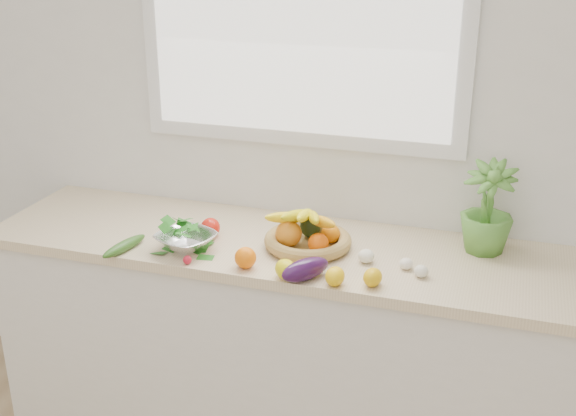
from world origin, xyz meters
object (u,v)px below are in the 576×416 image
(cucumber, at_px, (124,246))
(fruit_basket, at_px, (307,235))
(colander_with_spinach, at_px, (186,236))
(potted_herb, at_px, (487,208))
(apple, at_px, (210,227))
(eggplant, at_px, (305,269))

(cucumber, height_order, fruit_basket, fruit_basket)
(colander_with_spinach, bearing_deg, potted_herb, 17.66)
(apple, distance_m, cucumber, 0.33)
(fruit_basket, bearing_deg, colander_with_spinach, -159.18)
(apple, bearing_deg, potted_herb, 10.54)
(fruit_basket, height_order, colander_with_spinach, fruit_basket)
(eggplant, relative_size, potted_herb, 0.55)
(fruit_basket, distance_m, colander_with_spinach, 0.45)
(cucumber, xyz_separation_m, fruit_basket, (0.63, 0.23, 0.03))
(eggplant, xyz_separation_m, colander_with_spinach, (-0.48, 0.09, 0.02))
(fruit_basket, bearing_deg, apple, -177.88)
(apple, relative_size, cucumber, 0.33)
(eggplant, height_order, fruit_basket, fruit_basket)
(cucumber, relative_size, fruit_basket, 0.65)
(eggplant, height_order, cucumber, eggplant)
(cucumber, distance_m, colander_with_spinach, 0.23)
(apple, bearing_deg, fruit_basket, 2.12)
(eggplant, relative_size, fruit_basket, 0.55)
(apple, height_order, fruit_basket, fruit_basket)
(eggplant, height_order, potted_herb, potted_herb)
(potted_herb, bearing_deg, colander_with_spinach, -162.34)
(eggplant, bearing_deg, cucumber, 178.86)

